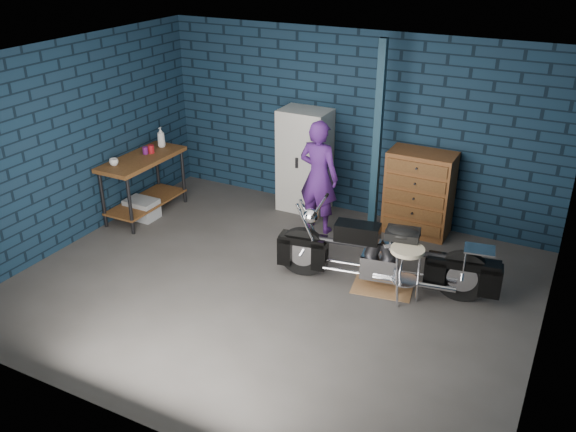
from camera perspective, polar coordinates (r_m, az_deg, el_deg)
name	(u,v)px	position (r m, az deg, el deg)	size (l,w,h in m)	color
ground	(272,287)	(7.43, -1.49, -6.66)	(6.00, 6.00, 0.00)	#44413F
room_walls	(293,123)	(7.08, 0.51, 8.68)	(6.02, 5.01, 2.71)	#102538
support_post	(377,142)	(8.27, 8.34, 6.91)	(0.10, 0.10, 2.70)	#132C3D
workbench	(145,186)	(9.31, -13.27, 2.74)	(0.60, 1.40, 0.91)	brown
drip_mat	(383,286)	(7.52, 8.86, -6.53)	(0.71, 0.53, 0.01)	#966C41
motorcycle	(386,251)	(7.27, 9.12, -3.23)	(2.26, 0.61, 1.00)	black
person	(319,177)	(8.47, 2.88, 3.69)	(0.59, 0.39, 1.62)	#491E71
storage_bin	(142,209)	(9.33, -13.51, 0.67)	(0.46, 0.33, 0.29)	gray
locker	(304,161)	(9.14, 1.55, 5.19)	(0.73, 0.52, 1.56)	beige
tool_chest	(419,193)	(8.64, 12.13, 2.08)	(0.90, 0.50, 1.19)	brown
shop_stool	(405,275)	(7.11, 10.91, -5.45)	(0.38, 0.38, 0.70)	beige
cup_a	(114,162)	(8.91, -15.98, 4.87)	(0.12, 0.12, 0.10)	beige
mug_purple	(145,150)	(9.26, -13.21, 6.00)	(0.08, 0.08, 0.11)	#5D1861
mug_red	(151,149)	(9.28, -12.68, 6.13)	(0.09, 0.09, 0.12)	#A4151D
bottle	(161,137)	(9.49, -11.80, 7.25)	(0.12, 0.12, 0.31)	gray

